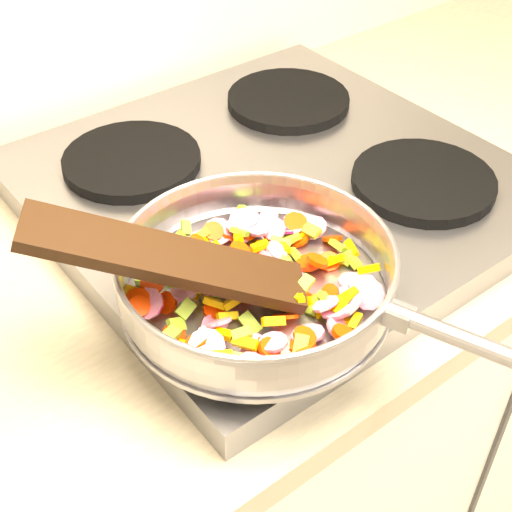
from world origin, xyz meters
TOP-DOWN VIEW (x-y plane):
  - base_cabinet at (0.00, 1.67)m, footprint 3.00×0.65m
  - cooktop at (-0.70, 1.67)m, footprint 0.60×0.60m
  - grate_fl at (-0.84, 1.52)m, footprint 0.19×0.19m
  - grate_fr at (-0.56, 1.52)m, footprint 0.19×0.19m
  - grate_bl at (-0.84, 1.81)m, footprint 0.19×0.19m
  - grate_br at (-0.56, 1.81)m, footprint 0.19×0.19m
  - saute_pan at (-0.87, 1.48)m, footprint 0.34×0.48m
  - vegetable_heap at (-0.87, 1.48)m, footprint 0.27×0.27m
  - wooden_spatula at (-0.96, 1.51)m, footprint 0.26×0.21m

SIDE VIEW (x-z plane):
  - base_cabinet at x=0.00m, z-range 0.00..0.86m
  - cooktop at x=-0.70m, z-range 0.90..0.94m
  - grate_fl at x=-0.84m, z-range 0.94..0.96m
  - grate_fr at x=-0.56m, z-range 0.94..0.96m
  - grate_bl at x=-0.84m, z-range 0.94..0.96m
  - grate_br at x=-0.56m, z-range 0.94..0.96m
  - vegetable_heap at x=-0.87m, z-range 0.95..1.00m
  - saute_pan at x=-0.87m, z-range 0.96..1.02m
  - wooden_spatula at x=-0.96m, z-range 0.97..1.09m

